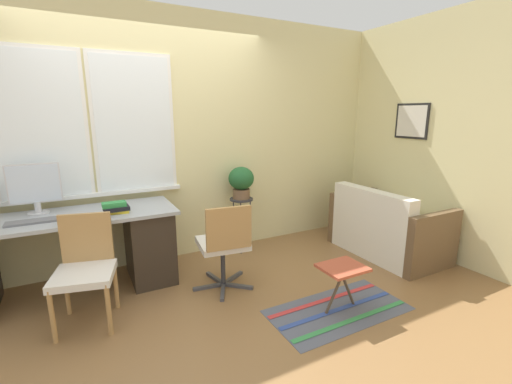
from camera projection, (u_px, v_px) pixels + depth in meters
name	position (u px, v px, depth m)	size (l,w,h in m)	color
ground_plane	(181.00, 286.00, 3.29)	(14.00, 14.00, 0.00)	olive
wall_back_with_window	(151.00, 140.00, 3.63)	(9.00, 0.12, 2.70)	beige
wall_right_with_picture	(399.00, 136.00, 4.30)	(0.08, 9.00, 2.70)	beige
desk	(65.00, 253.00, 3.07)	(1.96, 0.69, 0.75)	#9EA3A8
monitor	(35.00, 188.00, 3.01)	(0.41, 0.17, 0.45)	silver
keyboard	(34.00, 221.00, 2.82)	(0.41, 0.13, 0.02)	slate
mouse	(70.00, 217.00, 2.93)	(0.04, 0.06, 0.03)	black
book_stack	(116.00, 208.00, 3.08)	(0.23, 0.16, 0.10)	yellow
desk_chair_wooden	(85.00, 267.00, 2.67)	(0.52, 0.53, 0.85)	#B2844C
office_chair_swivel	(224.00, 244.00, 3.15)	(0.57, 0.57, 0.85)	#47474C
couch_loveseat	(386.00, 230.00, 4.02)	(0.74, 1.26, 0.80)	white
plant_stand	(241.00, 204.00, 4.05)	(0.28, 0.28, 0.65)	#333338
potted_plant	(241.00, 181.00, 3.99)	(0.30, 0.30, 0.38)	brown
floor_rug_striped	(338.00, 310.00, 2.90)	(1.20, 0.60, 0.01)	#565B6B
folding_stool	(342.00, 271.00, 2.84)	(0.36, 0.31, 0.40)	#B24C33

